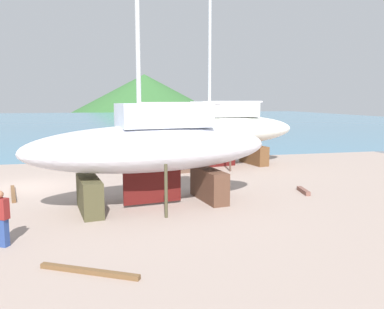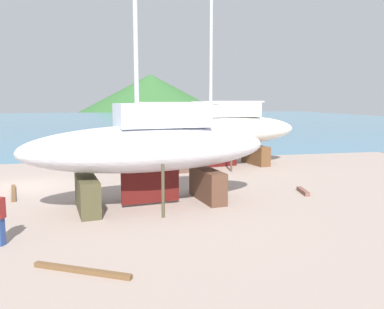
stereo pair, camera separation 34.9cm
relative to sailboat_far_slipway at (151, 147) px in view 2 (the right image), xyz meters
The scene contains 8 objects.
ground_plane 5.97m from the sailboat_far_slipway, behind, with size 50.31×50.31×0.00m, color #A28D82.
sea_water 64.76m from the sailboat_far_slipway, 94.86° to the left, with size 144.95×104.64×0.01m, color teal.
headland_hill 173.96m from the sailboat_far_slipway, 83.26° to the left, with size 121.74×121.74×31.96m, color #336530.
sailboat_far_slipway is the anchor object (origin of this frame).
sailboat_mid_port 9.65m from the sailboat_far_slipway, 57.51° to the left, with size 11.22×4.97×17.39m.
timber_long_fore 6.66m from the sailboat_far_slipway, 112.61° to the right, with size 2.64×0.15×0.12m, color brown.
timber_plank_far 7.03m from the sailboat_far_slipway, 150.77° to the left, with size 3.11×0.17×0.12m, color brown.
timber_long_aft 7.26m from the sailboat_far_slipway, ahead, with size 1.26×0.20×0.18m, color brown.
Camera 2 is at (3.71, -19.90, 4.17)m, focal length 36.86 mm.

